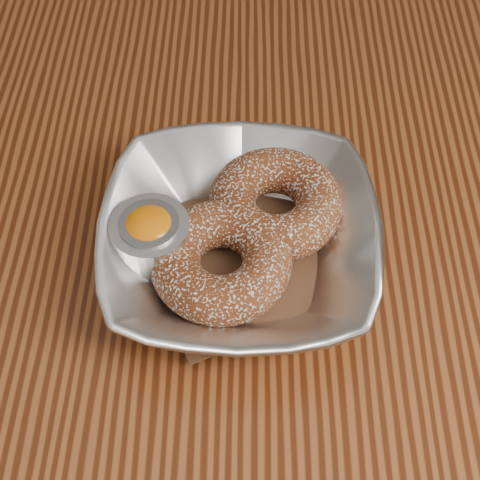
{
  "coord_description": "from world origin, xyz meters",
  "views": [
    {
      "loc": [
        -0.09,
        -0.34,
        1.21
      ],
      "look_at": [
        -0.09,
        -0.04,
        0.78
      ],
      "focal_mm": 50.0,
      "sensor_mm": 36.0,
      "label": 1
    }
  ],
  "objects_px": {
    "table": "(336,279)",
    "serving_bowl": "(240,242)",
    "donut_back": "(275,203)",
    "ramekin": "(152,239)",
    "donut_front": "(221,261)"
  },
  "relations": [
    {
      "from": "table",
      "to": "serving_bowl",
      "type": "distance_m",
      "value": 0.16
    },
    {
      "from": "donut_back",
      "to": "ramekin",
      "type": "relative_size",
      "value": 1.79
    },
    {
      "from": "serving_bowl",
      "to": "ramekin",
      "type": "distance_m",
      "value": 0.07
    },
    {
      "from": "donut_back",
      "to": "donut_front",
      "type": "distance_m",
      "value": 0.07
    },
    {
      "from": "donut_front",
      "to": "ramekin",
      "type": "relative_size",
      "value": 1.79
    },
    {
      "from": "ramekin",
      "to": "donut_back",
      "type": "bearing_deg",
      "value": 22.5
    },
    {
      "from": "serving_bowl",
      "to": "donut_back",
      "type": "distance_m",
      "value": 0.05
    },
    {
      "from": "table",
      "to": "ramekin",
      "type": "relative_size",
      "value": 19.64
    },
    {
      "from": "serving_bowl",
      "to": "donut_back",
      "type": "relative_size",
      "value": 1.99
    },
    {
      "from": "table",
      "to": "serving_bowl",
      "type": "height_order",
      "value": "serving_bowl"
    },
    {
      "from": "donut_front",
      "to": "ramekin",
      "type": "distance_m",
      "value": 0.06
    },
    {
      "from": "donut_back",
      "to": "ramekin",
      "type": "height_order",
      "value": "ramekin"
    },
    {
      "from": "table",
      "to": "serving_bowl",
      "type": "relative_size",
      "value": 5.53
    },
    {
      "from": "serving_bowl",
      "to": "donut_front",
      "type": "relative_size",
      "value": 1.99
    },
    {
      "from": "ramekin",
      "to": "donut_front",
      "type": "bearing_deg",
      "value": -17.04
    }
  ]
}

